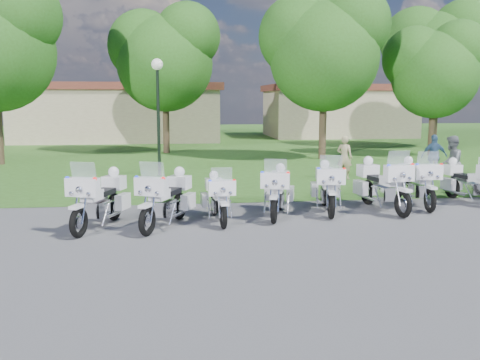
{
  "coord_description": "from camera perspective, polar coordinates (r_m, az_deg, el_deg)",
  "views": [
    {
      "loc": [
        -2.02,
        -12.1,
        2.98
      ],
      "look_at": [
        -0.41,
        1.2,
        0.95
      ],
      "focal_mm": 40.0,
      "sensor_mm": 36.0,
      "label": 1
    }
  ],
  "objects": [
    {
      "name": "motorcycle_3",
      "position": [
        13.79,
        4.05,
        -1.13
      ],
      "size": [
        1.16,
        2.26,
        1.56
      ],
      "rotation": [
        0.0,
        0.0,
        2.86
      ],
      "color": "black",
      "rests_on": "ground"
    },
    {
      "name": "tree_4",
      "position": [
        35.44,
        20.29,
        12.81
      ],
      "size": [
        6.67,
        5.69,
        8.9
      ],
      "color": "#38281C",
      "rests_on": "ground"
    },
    {
      "name": "lamp_post",
      "position": [
        21.0,
        -8.77,
        9.61
      ],
      "size": [
        0.44,
        0.44,
        4.51
      ],
      "color": "black",
      "rests_on": "ground"
    },
    {
      "name": "ground",
      "position": [
        12.62,
        2.51,
        -5.05
      ],
      "size": [
        100.0,
        100.0,
        0.0
      ],
      "primitive_type": "plane",
      "color": "#56575C",
      "rests_on": "ground"
    },
    {
      "name": "motorcycle_4",
      "position": [
        14.49,
        9.29,
        -0.69
      ],
      "size": [
        1.03,
        2.35,
        1.59
      ],
      "rotation": [
        0.0,
        0.0,
        2.97
      ],
      "color": "black",
      "rests_on": "ground"
    },
    {
      "name": "bystander_a",
      "position": [
        20.37,
        11.08,
        2.35
      ],
      "size": [
        0.71,
        0.66,
        1.62
      ],
      "primitive_type": "imported",
      "rotation": [
        0.0,
        0.0,
        2.51
      ],
      "color": "tan",
      "rests_on": "ground"
    },
    {
      "name": "building_east",
      "position": [
        44.07,
        10.36,
        7.3
      ],
      "size": [
        11.44,
        7.28,
        4.1
      ],
      "color": "tan",
      "rests_on": "ground"
    },
    {
      "name": "motorcycle_5",
      "position": [
        14.96,
        14.9,
        -0.41
      ],
      "size": [
        1.06,
        2.51,
        1.69
      ],
      "rotation": [
        0.0,
        0.0,
        3.29
      ],
      "color": "black",
      "rests_on": "ground"
    },
    {
      "name": "tree_3",
      "position": [
        30.19,
        20.02,
        11.29
      ],
      "size": [
        5.28,
        4.5,
        7.04
      ],
      "color": "#38281C",
      "rests_on": "ground"
    },
    {
      "name": "motorcycle_0",
      "position": [
        12.92,
        -14.71,
        -1.91
      ],
      "size": [
        1.3,
        2.33,
        1.63
      ],
      "rotation": [
        0.0,
        0.0,
        2.8
      ],
      "color": "black",
      "rests_on": "ground"
    },
    {
      "name": "motorcycle_2",
      "position": [
        13.18,
        -2.4,
        -1.83
      ],
      "size": [
        0.77,
        2.11,
        1.41
      ],
      "rotation": [
        0.0,
        0.0,
        3.21
      ],
      "color": "black",
      "rests_on": "ground"
    },
    {
      "name": "tree_2",
      "position": [
        27.25,
        8.88,
        13.96
      ],
      "size": [
        6.3,
        5.38,
        8.4
      ],
      "color": "#38281C",
      "rests_on": "ground"
    },
    {
      "name": "motorcycle_7",
      "position": [
        16.91,
        23.22,
        -0.06
      ],
      "size": [
        1.04,
        2.23,
        1.51
      ],
      "rotation": [
        0.0,
        0.0,
        3.35
      ],
      "color": "black",
      "rests_on": "ground"
    },
    {
      "name": "motorcycle_6",
      "position": [
        15.86,
        18.35,
        -0.18
      ],
      "size": [
        0.9,
        2.4,
        1.61
      ],
      "rotation": [
        0.0,
        0.0,
        3.06
      ],
      "color": "black",
      "rests_on": "ground"
    },
    {
      "name": "grass_lawn",
      "position": [
        39.26,
        -3.95,
        4.26
      ],
      "size": [
        100.0,
        48.0,
        0.01
      ],
      "primitive_type": "cube",
      "color": "#32581B",
      "rests_on": "ground"
    },
    {
      "name": "tree_1",
      "position": [
        30.15,
        -8.13,
        13.13
      ],
      "size": [
        6.12,
        5.22,
        8.15
      ],
      "color": "#38281C",
      "rests_on": "ground"
    },
    {
      "name": "motorcycle_1",
      "position": [
        12.73,
        -7.83,
        -1.89
      ],
      "size": [
        1.41,
        2.25,
        1.62
      ],
      "rotation": [
        0.0,
        0.0,
        2.71
      ],
      "color": "black",
      "rests_on": "ground"
    },
    {
      "name": "bystander_b",
      "position": [
        18.91,
        21.57,
        1.69
      ],
      "size": [
        1.08,
        1.1,
        1.79
      ],
      "primitive_type": "imported",
      "rotation": [
        0.0,
        0.0,
        -2.27
      ],
      "color": "slate",
      "rests_on": "ground"
    },
    {
      "name": "bystander_c",
      "position": [
        21.57,
        19.99,
        2.37
      ],
      "size": [
        1.01,
        0.52,
        1.65
      ],
      "primitive_type": "imported",
      "rotation": [
        0.0,
        0.0,
        3.02
      ],
      "color": "#365883",
      "rests_on": "ground"
    },
    {
      "name": "building_west",
      "position": [
        40.3,
        -12.67,
        7.12
      ],
      "size": [
        14.56,
        8.32,
        4.1
      ],
      "color": "tan",
      "rests_on": "ground"
    }
  ]
}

